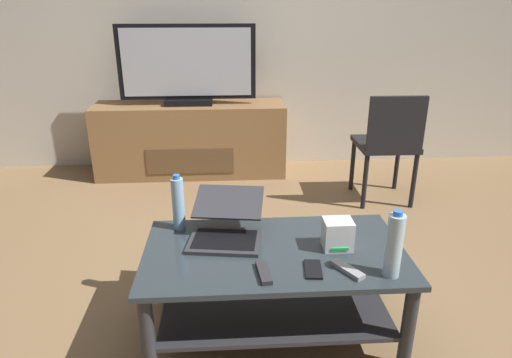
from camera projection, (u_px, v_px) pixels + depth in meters
The scene contains 13 objects.
ground_plane at pixel (252, 292), 2.50m from camera, with size 7.68×7.68×0.00m, color olive.
back_wall at pixel (238, 14), 4.06m from camera, with size 6.40×0.12×2.80m, color beige.
coffee_table at pixel (274, 276), 2.09m from camera, with size 1.19×0.65×0.45m.
media_cabinet at pixel (191, 139), 4.13m from camera, with size 1.70×0.48×0.65m.
television at pixel (187, 67), 3.87m from camera, with size 1.18×0.20×0.68m.
dining_chair at pixel (389, 141), 3.44m from camera, with size 0.45×0.45×0.88m.
laptop at pixel (226, 225), 2.14m from camera, with size 0.38×0.45×0.18m.
router_box at pixel (338, 234), 2.04m from camera, with size 0.13×0.11×0.14m.
water_bottle_near at pixel (178, 203), 2.19m from camera, with size 0.06×0.06×0.28m.
water_bottle_far at pixel (394, 245), 1.80m from camera, with size 0.07×0.07×0.29m.
cell_phone at pixel (313, 269), 1.88m from camera, with size 0.07×0.14×0.01m, color black.
tv_remote at pixel (264, 273), 1.85m from camera, with size 0.04×0.16×0.02m, color #2D2D30.
soundbar_remote at pixel (347, 269), 1.87m from camera, with size 0.04×0.16×0.02m, color #99999E.
Camera 1 is at (-0.11, -2.09, 1.50)m, focal length 31.55 mm.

